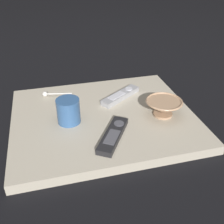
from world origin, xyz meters
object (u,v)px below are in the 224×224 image
object	(u,v)px
cereal_bowl	(164,107)
tv_remote_far	(121,96)
coffee_mug	(68,111)
tv_remote_near	(114,135)
teaspoon	(48,94)

from	to	relation	value
cereal_bowl	tv_remote_far	distance (m)	0.20
coffee_mug	tv_remote_near	bearing A→B (deg)	45.28
cereal_bowl	coffee_mug	world-z (taller)	coffee_mug
tv_remote_far	coffee_mug	bearing A→B (deg)	-62.14
teaspoon	tv_remote_near	bearing A→B (deg)	29.70
cereal_bowl	teaspoon	xyz separation A→B (m)	(-0.25, -0.40, -0.02)
coffee_mug	tv_remote_far	bearing A→B (deg)	117.86
teaspoon	tv_remote_near	world-z (taller)	same
teaspoon	tv_remote_near	distance (m)	0.39
coffee_mug	tv_remote_far	distance (m)	0.26
coffee_mug	tv_remote_near	distance (m)	0.19
cereal_bowl	tv_remote_far	bearing A→B (deg)	-144.23
cereal_bowl	tv_remote_near	distance (m)	0.23
coffee_mug	tv_remote_far	size ratio (longest dim) A/B	0.48
cereal_bowl	teaspoon	world-z (taller)	cereal_bowl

